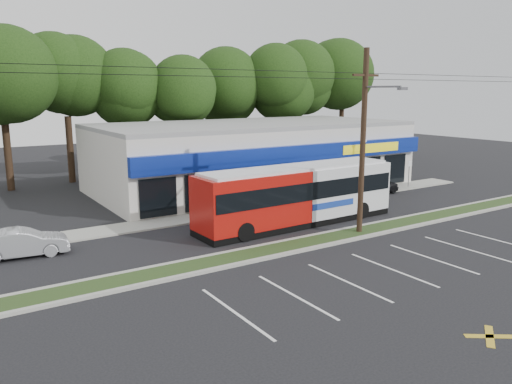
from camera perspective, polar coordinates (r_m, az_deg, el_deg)
The scene contains 15 objects.
ground at distance 25.81m, azimuth 8.47°, elevation -6.21°, with size 120.00×120.00×0.00m, color black.
grass_strip at distance 26.51m, azimuth 7.04°, elevation -5.56°, with size 40.00×1.60×0.12m, color #223A17.
curb_south at distance 25.89m, azimuth 8.26°, elevation -5.98°, with size 40.00×0.25×0.14m, color #9E9E93.
curb_north at distance 27.13m, azimuth 5.89°, elevation -5.11°, with size 40.00×0.25×0.14m, color #9E9E93.
sidewalk at distance 35.57m, azimuth 4.95°, elevation -1.15°, with size 32.00×2.20×0.10m, color #9E9E93.
strip_mall at distance 40.98m, azimuth -0.39°, elevation 4.25°, with size 25.00×12.55×5.30m.
utility_pole at distance 27.33m, azimuth 12.00°, elevation 6.24°, with size 50.00×2.77×10.00m.
lamp_post at distance 38.91m, azimuth 12.21°, elevation 3.64°, with size 0.30×0.30×4.25m.
sign_post at distance 42.59m, azimuth 17.12°, elevation 2.53°, with size 0.45×0.10×2.23m.
tree_line at distance 48.82m, azimuth -8.47°, elevation 12.07°, with size 46.76×6.76×11.83m.
metrobus at distance 29.54m, azimuth 4.80°, elevation -0.17°, with size 13.03×3.05×3.48m.
car_dark at distance 39.44m, azimuth 13.36°, elevation 0.80°, with size 1.67×4.15×1.41m, color black.
car_silver at distance 26.32m, azimuth -25.14°, elevation -5.30°, with size 1.44×4.14×1.36m, color #A6A8AE.
pedestrian_a at distance 32.44m, azimuth 2.45°, elevation -0.81°, with size 0.65×0.43×1.79m, color beige.
pedestrian_b at distance 36.85m, azimuth 11.39°, elevation 0.36°, with size 0.81×0.63×1.67m, color silver.
Camera 1 is at (-16.42, -18.34, 7.76)m, focal length 35.00 mm.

